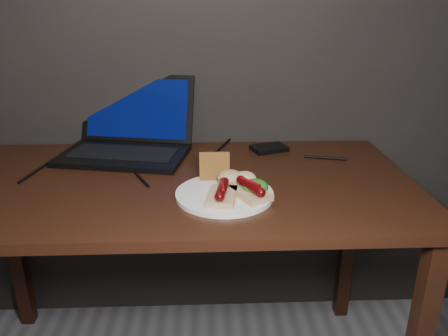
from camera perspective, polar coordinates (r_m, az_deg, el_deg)
name	(u,v)px	position (r m, az deg, el deg)	size (l,w,h in m)	color
desk	(176,207)	(1.33, -6.29, -5.03)	(1.40, 0.70, 0.75)	#33140C
laptop	(129,137)	(1.53, -12.33, 3.96)	(0.46, 0.41, 0.25)	black
hard_drive	(269,148)	(1.53, 5.90, 2.58)	(0.12, 0.08, 0.02)	black
desk_cables	(177,161)	(1.43, -6.22, 0.93)	(1.01, 0.46, 0.01)	black
plate	(224,194)	(1.18, 0.06, -3.44)	(0.26, 0.26, 0.01)	white
bread_sausage_center	(222,193)	(1.13, -0.23, -3.30)	(0.09, 0.13, 0.04)	tan
bread_sausage_right	(250,190)	(1.15, 3.46, -2.89)	(0.12, 0.13, 0.04)	tan
crispbread	(215,166)	(1.23, -1.25, 0.21)	(0.09, 0.01, 0.09)	#AE762F
salad_greens	(255,187)	(1.16, 4.11, -2.46)	(0.07, 0.07, 0.04)	#125010
salsa_mound	(230,177)	(1.22, 0.81, -1.23)	(0.07, 0.07, 0.04)	#992C0F
coleslaw_mound	(245,178)	(1.22, 2.73, -1.32)	(0.06, 0.06, 0.04)	beige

